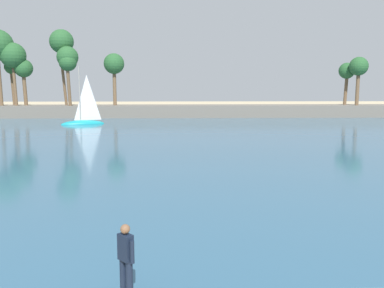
# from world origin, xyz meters

# --- Properties ---
(sea) EXTENTS (220.00, 93.82, 0.06)m
(sea) POSITION_xyz_m (0.00, 56.79, 0.03)
(sea) COLOR #33607F
(sea) RESTS_ON ground
(palm_headland) EXTENTS (99.39, 6.00, 12.94)m
(palm_headland) POSITION_xyz_m (-5.51, 63.67, 3.19)
(palm_headland) COLOR slate
(palm_headland) RESTS_ON ground
(person_at_waterline) EXTENTS (0.41, 0.42, 1.67)m
(person_at_waterline) POSITION_xyz_m (-1.55, 9.73, 0.89)
(person_at_waterline) COLOR #141E33
(person_at_waterline) RESTS_ON ground
(sailboat_mid_bay) EXTENTS (5.33, 3.19, 7.42)m
(sailboat_mid_bay) POSITION_xyz_m (-11.88, 51.36, 0.73)
(sailboat_mid_bay) COLOR teal
(sailboat_mid_bay) RESTS_ON sea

